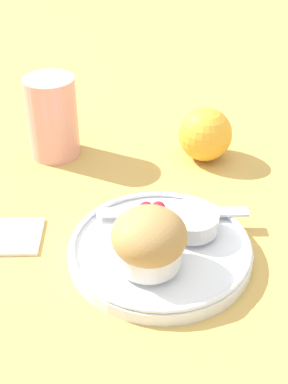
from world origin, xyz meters
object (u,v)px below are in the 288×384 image
(muffin, at_px, (149,240))
(juice_glass, at_px, (52,117))
(butter_knife, at_px, (172,212))
(orange_fruit, at_px, (205,134))

(muffin, distance_m, juice_glass, 0.29)
(butter_knife, bearing_deg, juice_glass, 132.19)
(butter_knife, height_order, juice_glass, juice_glass)
(butter_knife, relative_size, juice_glass, 1.54)
(juice_glass, bearing_deg, orange_fruit, -4.87)
(muffin, relative_size, butter_knife, 0.44)
(muffin, relative_size, juice_glass, 0.67)
(juice_glass, bearing_deg, muffin, -64.09)
(butter_knife, xyz_separation_m, juice_glass, (-0.15, 0.18, 0.04))
(muffin, height_order, juice_glass, juice_glass)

